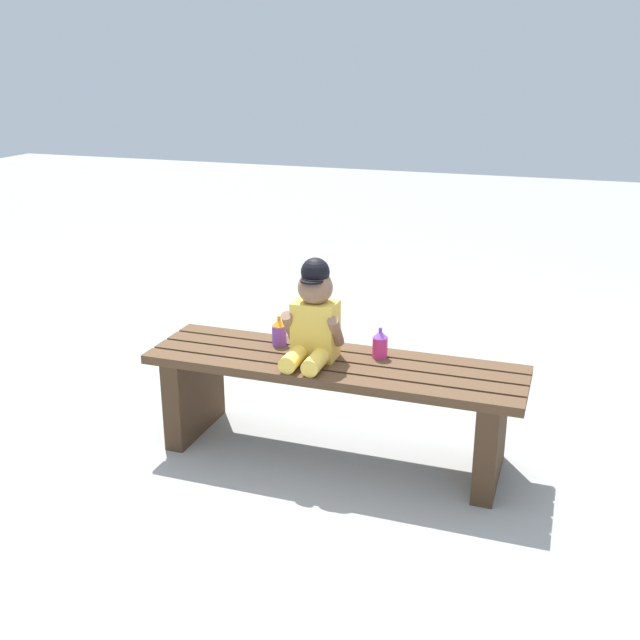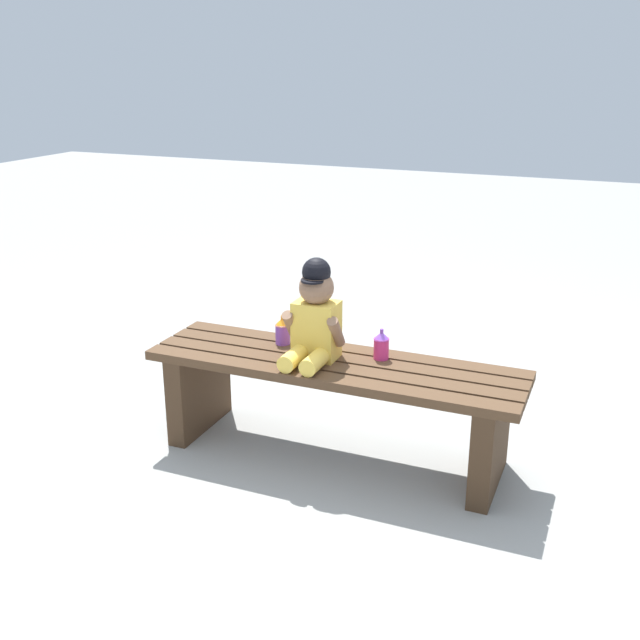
% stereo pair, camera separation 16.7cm
% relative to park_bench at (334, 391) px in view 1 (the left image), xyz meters
% --- Properties ---
extents(ground_plane, '(16.00, 16.00, 0.00)m').
position_rel_park_bench_xyz_m(ground_plane, '(0.00, 0.00, -0.28)').
color(ground_plane, '#999993').
extents(park_bench, '(1.49, 0.40, 0.41)m').
position_rel_park_bench_xyz_m(park_bench, '(0.00, 0.00, 0.00)').
color(park_bench, '#513823').
rests_on(park_bench, ground_plane).
extents(child_figure, '(0.23, 0.27, 0.40)m').
position_rel_park_bench_xyz_m(child_figure, '(-0.08, -0.01, 0.31)').
color(child_figure, '#F2C64C').
rests_on(child_figure, park_bench).
extents(sippy_cup_left, '(0.06, 0.06, 0.12)m').
position_rel_park_bench_xyz_m(sippy_cup_left, '(-0.27, 0.09, 0.19)').
color(sippy_cup_left, '#8C4CCC').
rests_on(sippy_cup_left, park_bench).
extents(sippy_cup_right, '(0.06, 0.06, 0.12)m').
position_rel_park_bench_xyz_m(sippy_cup_right, '(0.16, 0.09, 0.19)').
color(sippy_cup_right, '#E5337F').
rests_on(sippy_cup_right, park_bench).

